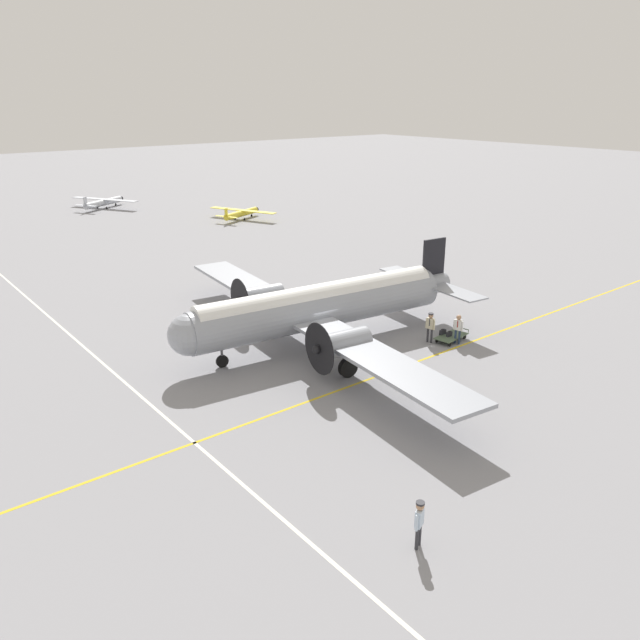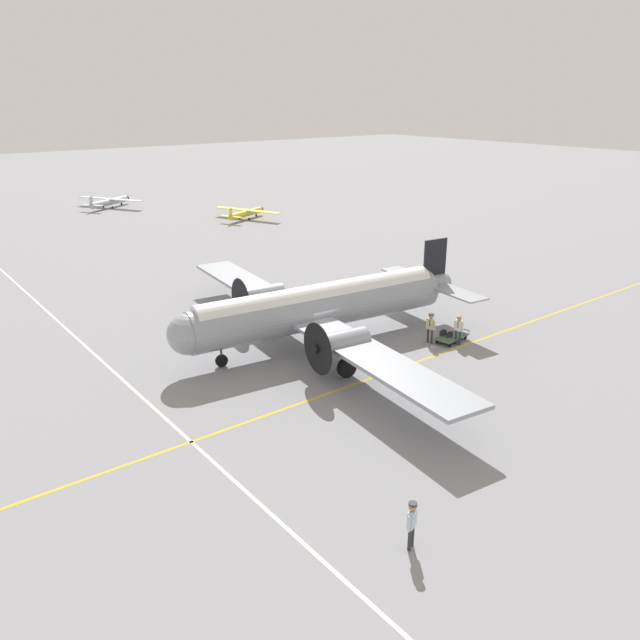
{
  "view_description": "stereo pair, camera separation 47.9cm",
  "coord_description": "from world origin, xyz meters",
  "px_view_note": "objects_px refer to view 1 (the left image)",
  "views": [
    {
      "loc": [
        21.76,
        27.31,
        14.22
      ],
      "look_at": [
        0.0,
        0.0,
        1.55
      ],
      "focal_mm": 35.0,
      "sensor_mm": 36.0,
      "label": 1
    },
    {
      "loc": [
        21.38,
        27.6,
        14.22
      ],
      "look_at": [
        0.0,
        0.0,
        1.55
      ],
      "focal_mm": 35.0,
      "sensor_mm": 36.0,
      "label": 2
    }
  ],
  "objects_px": {
    "ramp_agent": "(430,324)",
    "light_aircraft_taxiing": "(242,213)",
    "suitcase_near_door": "(449,336)",
    "passenger_boarding": "(458,326)",
    "light_aircraft_distant": "(104,202)",
    "airliner_main": "(315,307)",
    "baggage_cart": "(451,336)",
    "crew_foreground": "(419,519)",
    "suitcase_upright_spare": "(442,334)"
  },
  "relations": [
    {
      "from": "suitcase_upright_spare",
      "to": "light_aircraft_distant",
      "type": "height_order",
      "value": "light_aircraft_distant"
    },
    {
      "from": "passenger_boarding",
      "to": "suitcase_upright_spare",
      "type": "xyz_separation_m",
      "value": [
        0.13,
        -1.04,
        -0.82
      ]
    },
    {
      "from": "passenger_boarding",
      "to": "baggage_cart",
      "type": "xyz_separation_m",
      "value": [
        -0.12,
        -0.55,
        -0.85
      ]
    },
    {
      "from": "ramp_agent",
      "to": "suitcase_upright_spare",
      "type": "height_order",
      "value": "ramp_agent"
    },
    {
      "from": "ramp_agent",
      "to": "light_aircraft_taxiing",
      "type": "xyz_separation_m",
      "value": [
        -12.23,
        -41.09,
        -0.41
      ]
    },
    {
      "from": "passenger_boarding",
      "to": "suitcase_upright_spare",
      "type": "height_order",
      "value": "passenger_boarding"
    },
    {
      "from": "airliner_main",
      "to": "light_aircraft_taxiing",
      "type": "distance_m",
      "value": 41.28
    },
    {
      "from": "crew_foreground",
      "to": "light_aircraft_distant",
      "type": "relative_size",
      "value": 0.19
    },
    {
      "from": "suitcase_near_door",
      "to": "baggage_cart",
      "type": "relative_size",
      "value": 0.27
    },
    {
      "from": "airliner_main",
      "to": "suitcase_near_door",
      "type": "height_order",
      "value": "airliner_main"
    },
    {
      "from": "light_aircraft_distant",
      "to": "crew_foreground",
      "type": "bearing_deg",
      "value": -132.51
    },
    {
      "from": "baggage_cart",
      "to": "crew_foreground",
      "type": "bearing_deg",
      "value": 29.11
    },
    {
      "from": "passenger_boarding",
      "to": "baggage_cart",
      "type": "relative_size",
      "value": 0.77
    },
    {
      "from": "ramp_agent",
      "to": "suitcase_near_door",
      "type": "bearing_deg",
      "value": -131.42
    },
    {
      "from": "baggage_cart",
      "to": "light_aircraft_taxiing",
      "type": "distance_m",
      "value": 43.15
    },
    {
      "from": "airliner_main",
      "to": "suitcase_upright_spare",
      "type": "xyz_separation_m",
      "value": [
        -6.77,
        4.11,
        -2.1
      ]
    },
    {
      "from": "crew_foreground",
      "to": "baggage_cart",
      "type": "distance_m",
      "value": 19.16
    },
    {
      "from": "airliner_main",
      "to": "ramp_agent",
      "type": "xyz_separation_m",
      "value": [
        -5.75,
        3.97,
        -1.23
      ]
    },
    {
      "from": "ramp_agent",
      "to": "light_aircraft_distant",
      "type": "relative_size",
      "value": 0.2
    },
    {
      "from": "suitcase_upright_spare",
      "to": "baggage_cart",
      "type": "distance_m",
      "value": 0.55
    },
    {
      "from": "airliner_main",
      "to": "crew_foreground",
      "type": "distance_m",
      "value": 18.16
    },
    {
      "from": "suitcase_upright_spare",
      "to": "airliner_main",
      "type": "bearing_deg",
      "value": -31.27
    },
    {
      "from": "suitcase_upright_spare",
      "to": "baggage_cart",
      "type": "bearing_deg",
      "value": 116.49
    },
    {
      "from": "ramp_agent",
      "to": "baggage_cart",
      "type": "xyz_separation_m",
      "value": [
        -1.27,
        0.64,
        -0.9
      ]
    },
    {
      "from": "crew_foreground",
      "to": "passenger_boarding",
      "type": "relative_size",
      "value": 0.97
    },
    {
      "from": "crew_foreground",
      "to": "baggage_cart",
      "type": "xyz_separation_m",
      "value": [
        -15.29,
        -11.51,
        -0.84
      ]
    },
    {
      "from": "passenger_boarding",
      "to": "light_aircraft_distant",
      "type": "bearing_deg",
      "value": -14.25
    },
    {
      "from": "suitcase_near_door",
      "to": "passenger_boarding",
      "type": "bearing_deg",
      "value": 97.96
    },
    {
      "from": "crew_foreground",
      "to": "light_aircraft_taxiing",
      "type": "relative_size",
      "value": 0.2
    },
    {
      "from": "ramp_agent",
      "to": "light_aircraft_taxiing",
      "type": "distance_m",
      "value": 42.88
    },
    {
      "from": "passenger_boarding",
      "to": "suitcase_upright_spare",
      "type": "relative_size",
      "value": 2.8
    },
    {
      "from": "airliner_main",
      "to": "passenger_boarding",
      "type": "relative_size",
      "value": 15.18
    },
    {
      "from": "airliner_main",
      "to": "light_aircraft_distant",
      "type": "distance_m",
      "value": 55.81
    },
    {
      "from": "airliner_main",
      "to": "suitcase_upright_spare",
      "type": "relative_size",
      "value": 42.55
    },
    {
      "from": "crew_foreground",
      "to": "suitcase_near_door",
      "type": "height_order",
      "value": "crew_foreground"
    },
    {
      "from": "passenger_boarding",
      "to": "ramp_agent",
      "type": "bearing_deg",
      "value": 30.88
    },
    {
      "from": "ramp_agent",
      "to": "light_aircraft_distant",
      "type": "height_order",
      "value": "light_aircraft_distant"
    },
    {
      "from": "light_aircraft_taxiing",
      "to": "suitcase_near_door",
      "type": "bearing_deg",
      "value": -127.99
    },
    {
      "from": "crew_foreground",
      "to": "light_aircraft_taxiing",
      "type": "bearing_deg",
      "value": 40.82
    },
    {
      "from": "passenger_boarding",
      "to": "ramp_agent",
      "type": "relative_size",
      "value": 0.98
    },
    {
      "from": "passenger_boarding",
      "to": "light_aircraft_distant",
      "type": "distance_m",
      "value": 60.39
    },
    {
      "from": "airliner_main",
      "to": "crew_foreground",
      "type": "relative_size",
      "value": 15.69
    },
    {
      "from": "crew_foreground",
      "to": "suitcase_upright_spare",
      "type": "distance_m",
      "value": 19.26
    },
    {
      "from": "passenger_boarding",
      "to": "suitcase_near_door",
      "type": "height_order",
      "value": "passenger_boarding"
    },
    {
      "from": "baggage_cart",
      "to": "light_aircraft_distant",
      "type": "xyz_separation_m",
      "value": [
        -0.87,
        -59.83,
        0.54
      ]
    },
    {
      "from": "suitcase_near_door",
      "to": "light_aircraft_distant",
      "type": "height_order",
      "value": "light_aircraft_distant"
    },
    {
      "from": "light_aircraft_taxiing",
      "to": "baggage_cart",
      "type": "bearing_deg",
      "value": -127.73
    },
    {
      "from": "suitcase_upright_spare",
      "to": "passenger_boarding",
      "type": "bearing_deg",
      "value": 97.02
    },
    {
      "from": "passenger_boarding",
      "to": "light_aircraft_taxiing",
      "type": "bearing_deg",
      "value": -27.99
    },
    {
      "from": "suitcase_near_door",
      "to": "baggage_cart",
      "type": "height_order",
      "value": "suitcase_near_door"
    }
  ]
}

